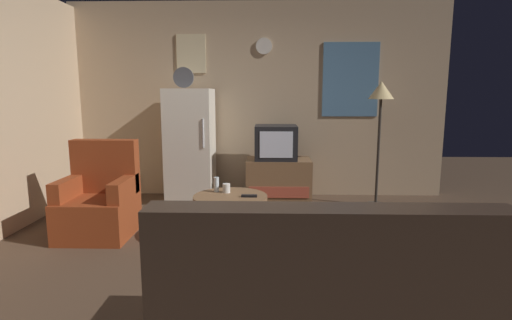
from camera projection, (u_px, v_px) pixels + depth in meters
name	position (u px, v px, depth m)	size (l,w,h in m)	color
ground_plane	(251.00, 264.00, 3.41)	(12.00, 12.00, 0.00)	#4C3828
wall_with_art	(258.00, 101.00, 5.61)	(5.20, 0.12, 2.67)	tan
fridge	(190.00, 146.00, 5.30)	(0.60, 0.62, 1.77)	silver
tv_stand	(278.00, 181.00, 5.28)	(0.84, 0.53, 0.59)	brown
crt_tv	(276.00, 142.00, 5.20)	(0.54, 0.51, 0.44)	black
standing_lamp	(381.00, 100.00, 5.00)	(0.32, 0.32, 1.59)	#332D28
coffee_table	(231.00, 218.00, 3.91)	(0.72, 0.72, 0.46)	brown
wine_glass	(216.00, 184.00, 4.01)	(0.05, 0.05, 0.15)	silver
mug_ceramic_white	(226.00, 188.00, 3.98)	(0.08, 0.08, 0.09)	silver
remote_control	(249.00, 196.00, 3.82)	(0.15, 0.04, 0.02)	black
armchair	(100.00, 202.00, 4.08)	(0.68, 0.68, 0.96)	maroon
couch	(320.00, 305.00, 2.14)	(1.70, 0.80, 0.92)	#38281E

